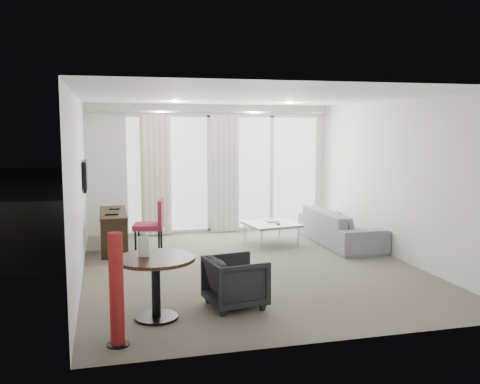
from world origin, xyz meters
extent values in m
cube|color=#625C4E|center=(0.00, 0.00, 0.00)|extent=(5.00, 6.00, 0.00)
cube|color=white|center=(0.00, 0.00, 2.60)|extent=(5.00, 6.00, 0.00)
cube|color=silver|center=(-2.50, 0.00, 1.30)|extent=(0.00, 6.00, 2.60)
cube|color=silver|center=(2.50, 0.00, 1.30)|extent=(0.00, 6.00, 2.60)
cube|color=silver|center=(0.00, -3.00, 1.30)|extent=(5.00, 0.00, 2.60)
cylinder|color=#FFE0B2|center=(-0.90, 1.60, 2.59)|extent=(0.12, 0.12, 0.02)
cylinder|color=#FFE0B2|center=(1.20, 1.60, 2.59)|extent=(0.12, 0.12, 0.02)
cylinder|color=maroon|center=(-2.07, -2.56, 0.57)|extent=(0.27, 0.27, 1.15)
imported|color=black|center=(-0.65, -1.72, 0.31)|extent=(0.76, 0.75, 0.61)
imported|color=slate|center=(2.05, 1.15, 0.32)|extent=(0.85, 2.18, 0.64)
cube|color=#4D4D50|center=(0.30, 4.50, -0.06)|extent=(5.60, 3.00, 0.12)
camera|label=1|loc=(-2.16, -7.80, 2.18)|focal=40.00mm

